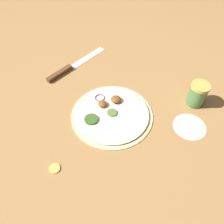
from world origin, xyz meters
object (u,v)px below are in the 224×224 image
at_px(pizza, 111,113).
at_px(spice_jar, 197,94).
at_px(knife, 67,69).
at_px(loose_cap, 54,168).

distance_m(pizza, spice_jar, 0.31).
bearing_deg(knife, loose_cap, -135.47).
bearing_deg(pizza, knife, -143.52).
bearing_deg(knife, spice_jar, -68.52).
distance_m(knife, spice_jar, 0.53).
bearing_deg(spice_jar, pizza, -80.88).
xyz_separation_m(knife, loose_cap, (0.45, 0.01, -0.00)).
bearing_deg(spice_jar, knife, -111.87).
height_order(knife, loose_cap, knife).
relative_size(pizza, spice_jar, 3.20).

